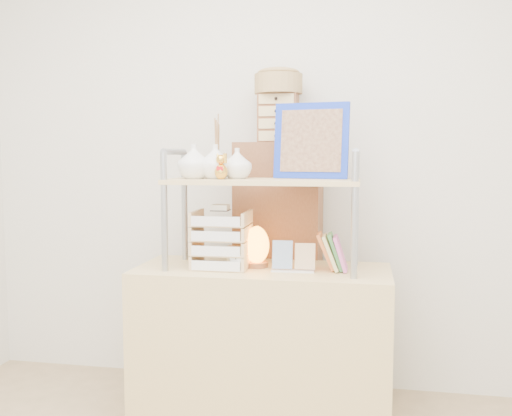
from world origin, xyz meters
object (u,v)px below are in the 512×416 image
at_px(cabinet, 278,268).
at_px(desk, 262,345).
at_px(letter_tray, 221,243).
at_px(salt_lamp, 257,246).

bearing_deg(cabinet, desk, -91.33).
relative_size(cabinet, letter_tray, 4.46).
xyz_separation_m(cabinet, salt_lamp, (-0.05, -0.35, 0.18)).
height_order(cabinet, salt_lamp, cabinet).
xyz_separation_m(letter_tray, salt_lamp, (0.16, 0.06, -0.02)).
xyz_separation_m(cabinet, letter_tray, (-0.22, -0.40, 0.20)).
bearing_deg(desk, letter_tray, -170.33).
distance_m(cabinet, letter_tray, 0.50).
distance_m(cabinet, salt_lamp, 0.39).
height_order(desk, letter_tray, letter_tray).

